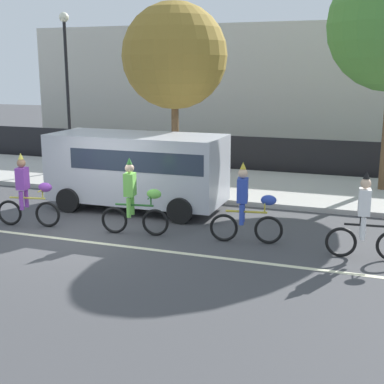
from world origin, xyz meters
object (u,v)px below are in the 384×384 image
street_lamp_post (67,69)px  parade_cyclist_lime (135,201)px  parked_van_silver (139,166)px  parade_cyclist_purple (28,195)px  parade_cyclist_zebra (369,221)px  parade_cyclist_cobalt (247,208)px  pedestrian_onlooker (223,159)px

street_lamp_post → parade_cyclist_lime: bearing=-47.5°
parked_van_silver → street_lamp_post: size_ratio=0.85×
parade_cyclist_purple → parade_cyclist_zebra: same height
parked_van_silver → street_lamp_post: street_lamp_post is taller
parade_cyclist_zebra → parade_cyclist_cobalt: bearing=175.3°
parade_cyclist_purple → parade_cyclist_cobalt: 5.68m
parade_cyclist_zebra → street_lamp_post: 13.13m
parade_cyclist_purple → parade_cyclist_cobalt: (5.65, 0.57, 0.00)m
parked_van_silver → street_lamp_post: bearing=140.3°
parade_cyclist_zebra → parked_van_silver: parked_van_silver is taller
parade_cyclist_zebra → parked_van_silver: (-6.37, 2.20, 0.44)m
parade_cyclist_lime → street_lamp_post: size_ratio=0.33×
parade_cyclist_purple → parked_van_silver: size_ratio=0.38×
parade_cyclist_cobalt → pedestrian_onlooker: (-2.22, 5.54, 0.17)m
street_lamp_post → parade_cyclist_cobalt: bearing=-35.1°
parade_cyclist_purple → parade_cyclist_lime: bearing=5.3°
parade_cyclist_zebra → pedestrian_onlooker: (-4.92, 5.76, 0.17)m
parade_cyclist_zebra → pedestrian_onlooker: bearing=130.5°
pedestrian_onlooker → street_lamp_post: bearing=176.3°
parade_cyclist_cobalt → parked_van_silver: size_ratio=0.38×
parade_cyclist_purple → parade_cyclist_zebra: size_ratio=1.00×
parked_van_silver → parade_cyclist_zebra: bearing=-19.0°
parade_cyclist_zebra → parade_cyclist_purple: bearing=-177.6°
street_lamp_post → pedestrian_onlooker: size_ratio=3.62×
street_lamp_post → pedestrian_onlooker: bearing=-3.7°
parade_cyclist_purple → parade_cyclist_lime: (2.91, 0.27, 0.00)m
parade_cyclist_purple → parade_cyclist_lime: same height
parade_cyclist_purple → street_lamp_post: size_ratio=0.33×
parade_cyclist_lime → street_lamp_post: (-5.72, 6.25, 3.15)m
parade_cyclist_cobalt → parked_van_silver: parked_van_silver is taller
parade_cyclist_purple → street_lamp_post: street_lamp_post is taller
parade_cyclist_zebra → pedestrian_onlooker: 7.58m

